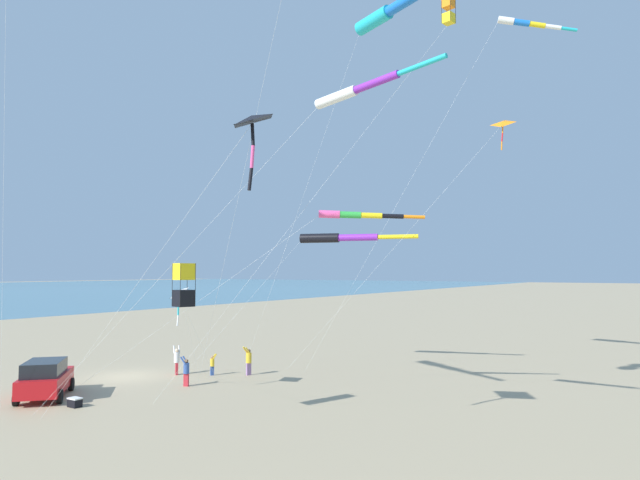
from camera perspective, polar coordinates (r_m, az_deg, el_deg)
The scene contains 17 objects.
ground_plane at distance 35.78m, azimuth -19.28°, elevation -12.98°, with size 600.00×600.00×0.00m, color tan.
parked_car at distance 31.21m, azimuth -26.18°, elevation -12.54°, with size 4.42×4.27×1.85m.
cooler_box at distance 28.85m, azimuth -23.69°, elevation -14.90°, with size 0.62×0.42×0.42m.
person_adult_flyer at distance 34.40m, azimuth -7.28°, elevation -11.97°, with size 0.50×0.59×1.70m.
person_child_green_jacket at distance 35.32m, azimuth -14.38°, elevation -11.66°, with size 0.61×0.58×1.71m.
person_child_grey_jacket at distance 31.80m, azimuth -13.47°, elevation -12.74°, with size 0.55×0.48×1.60m.
person_bystander_far at distance 34.70m, azimuth -10.90°, elevation -12.26°, with size 0.42×0.45×1.27m.
kite_windsock_long_streamer_right at distance 37.75m, azimuth 20.21°, elevation 19.95°, with size 14.86×6.85×21.49m.
kite_windsock_black_fish_shape at distance 35.57m, azimuth 7.11°, elevation 22.13°, with size 15.17×3.06×21.91m.
kite_box_magenta_far_left at distance 30.54m, azimuth 12.87°, elevation 21.69°, with size 11.90×8.49×19.70m.
kite_delta_small_distant at distance 19.92m, azimuth -7.02°, elevation 11.86°, with size 11.40×1.98×11.75m.
kite_windsock_teal_far_right at distance 27.29m, azimuth 3.70°, elevation 2.53°, with size 16.72×7.45×9.18m.
kite_windsock_purple_drifting at distance 21.70m, azimuth 3.77°, elevation 15.01°, with size 17.30×4.80×13.42m.
kite_windsock_red_high_left at distance 36.27m, azimuth 2.05°, elevation 0.23°, with size 11.24×9.15×8.66m.
kite_box_checkered_midright at distance 23.54m, azimuth -13.70°, elevation -4.47°, with size 8.15×8.94×6.52m.
kite_delta_green_low_center at distance 29.14m, azimuth -14.25°, elevation -5.31°, with size 2.81×5.52×5.40m.
kite_delta_orange_high_right at distance 36.68m, azimuth 18.00°, elevation 11.08°, with size 12.72×6.18×15.56m.
Camera 1 is at (27.90, -21.54, 6.21)m, focal length 31.43 mm.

